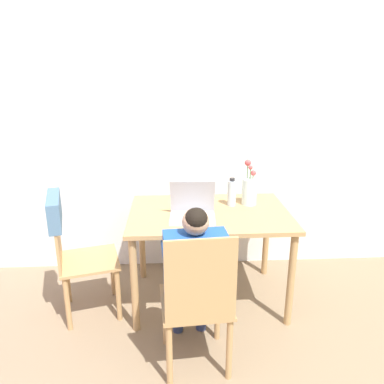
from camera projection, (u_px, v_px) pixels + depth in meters
name	position (u px, v px, depth m)	size (l,w,h in m)	color
wall_back	(223.00, 127.00, 3.13)	(6.40, 0.05, 2.50)	white
dining_table	(209.00, 223.00, 2.74)	(1.16, 0.79, 0.72)	tan
chair_occupied	(197.00, 302.00, 2.10)	(0.43, 0.43, 0.91)	tan
chair_spare	(68.00, 238.00, 2.56)	(0.52, 0.49, 0.92)	tan
person_seated	(194.00, 268.00, 2.17)	(0.39, 0.45, 1.01)	#1E4C9E
laptop	(192.00, 209.00, 2.60)	(0.33, 0.28, 0.26)	#B2B2B7
flower_vase	(249.00, 190.00, 2.83)	(0.11, 0.11, 0.35)	silver
water_bottle	(232.00, 193.00, 2.81)	(0.06, 0.06, 0.22)	silver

